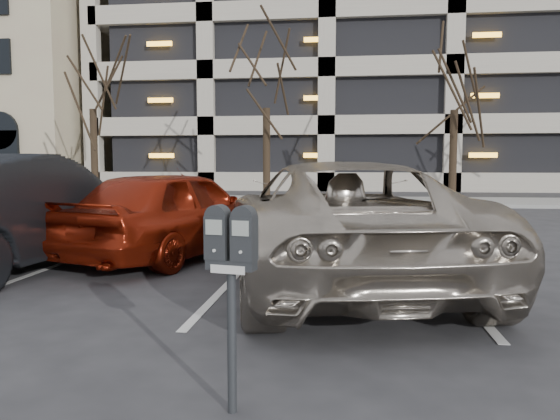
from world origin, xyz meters
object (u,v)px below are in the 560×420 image
tree_b (266,50)px  tree_a (91,52)px  suv_silver (337,223)px  car_dark (14,212)px  parking_meter (231,258)px  car_red (175,213)px  tree_c (456,52)px

tree_b → tree_a: bearing=180.0°
suv_silver → car_dark: (-4.65, 0.41, 0.05)m
tree_a → parking_meter: size_ratio=6.49×
suv_silver → car_red: (-2.62, 1.56, -0.05)m
tree_c → parking_meter: 18.93m
tree_c → tree_a: bearing=180.0°
tree_a → suv_silver: (9.95, -14.04, -5.09)m
tree_c → car_red: size_ratio=1.81×
suv_silver → car_dark: 4.67m
tree_b → parking_meter: (2.38, -17.78, -4.84)m
tree_c → parking_meter: size_ratio=6.14×
parking_meter → suv_silver: (0.57, 3.74, -0.19)m
parking_meter → car_dark: size_ratio=0.25×
suv_silver → car_dark: bearing=-17.6°
tree_a → car_dark: size_ratio=1.63×
tree_c → car_red: bearing=-118.1°
tree_c → suv_silver: bearing=-106.1°
tree_a → car_dark: 15.47m
tree_b → car_red: size_ratio=1.89×
tree_a → parking_meter: 20.69m
tree_a → car_dark: (5.30, -13.63, -5.04)m
car_red → car_dark: (-2.03, -1.15, 0.10)m
parking_meter → car_red: 5.68m
tree_a → suv_silver: size_ratio=1.36×
car_red → tree_b: bearing=-69.5°
car_red → car_dark: size_ratio=0.85×
car_red → tree_c: bearing=-99.1°
suv_silver → car_red: 3.05m
tree_a → car_dark: tree_a is taller
tree_c → car_dark: tree_c is taller
tree_a → tree_c: bearing=0.0°
parking_meter → tree_a: bearing=129.4°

